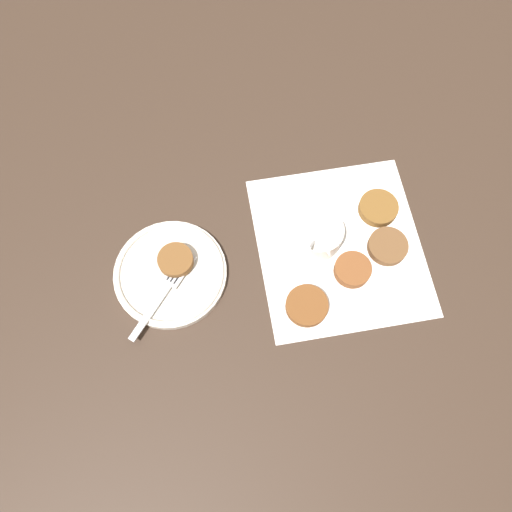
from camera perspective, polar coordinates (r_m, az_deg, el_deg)
name	(u,v)px	position (r m, az deg, el deg)	size (l,w,h in m)	color
ground_plane	(333,248)	(0.92, 8.75, 0.86)	(4.00, 4.00, 0.00)	#38281E
napkin	(339,245)	(0.93, 9.47, 1.25)	(0.37, 0.35, 0.00)	white
sauce_bowl	(318,235)	(0.90, 7.13, 2.38)	(0.10, 0.09, 0.08)	silver
fritter_0	(352,270)	(0.90, 10.97, -1.55)	(0.07, 0.07, 0.02)	brown
fritter_1	(388,246)	(0.93, 14.81, 1.08)	(0.07, 0.07, 0.02)	brown
fritter_2	(378,208)	(0.96, 13.79, 5.35)	(0.07, 0.07, 0.02)	brown
fritter_3	(307,306)	(0.87, 5.83, -5.67)	(0.07, 0.07, 0.02)	brown
serving_plate	(170,273)	(0.90, -9.77, -1.94)	(0.20, 0.20, 0.02)	silver
fritter_on_plate	(176,260)	(0.89, -9.17, -0.48)	(0.06, 0.06, 0.02)	brown
fork	(168,286)	(0.88, -10.03, -3.40)	(0.13, 0.15, 0.00)	silver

